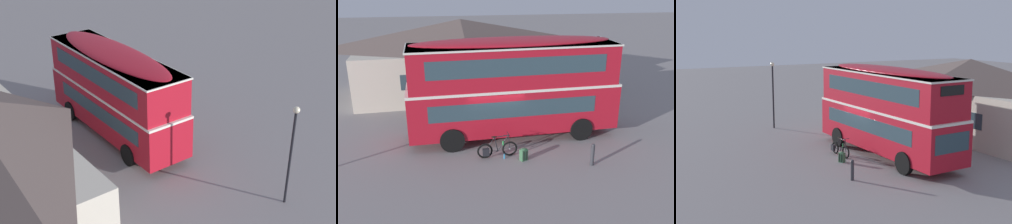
{
  "view_description": "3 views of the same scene",
  "coord_description": "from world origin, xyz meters",
  "views": [
    {
      "loc": [
        -19.32,
        11.03,
        12.47
      ],
      "look_at": [
        -0.74,
        -1.69,
        1.39
      ],
      "focal_mm": 50.63,
      "sensor_mm": 36.0,
      "label": 1
    },
    {
      "loc": [
        -2.19,
        -16.14,
        7.42
      ],
      "look_at": [
        0.41,
        -0.77,
        1.72
      ],
      "focal_mm": 39.86,
      "sensor_mm": 36.0,
      "label": 2
    },
    {
      "loc": [
        20.75,
        -12.75,
        6.76
      ],
      "look_at": [
        -0.85,
        -1.09,
        2.24
      ],
      "focal_mm": 48.52,
      "sensor_mm": 36.0,
      "label": 3
    }
  ],
  "objects": [
    {
      "name": "kerb_bollard",
      "position": [
        3.64,
        -3.09,
        0.5
      ],
      "size": [
        0.16,
        0.16,
        0.97
      ],
      "color": "#333338",
      "rests_on": "ground"
    },
    {
      "name": "double_decker_bus",
      "position": [
        0.98,
        0.51,
        2.64
      ],
      "size": [
        9.96,
        2.99,
        4.79
      ],
      "color": "black",
      "rests_on": "ground"
    },
    {
      "name": "water_bottle_blue_sports",
      "position": [
        0.15,
        -1.92,
        0.12
      ],
      "size": [
        0.07,
        0.07,
        0.25
      ],
      "color": "#338CBF",
      "rests_on": "ground"
    },
    {
      "name": "ground_plane",
      "position": [
        0.0,
        0.0,
        0.0
      ],
      "size": [
        120.0,
        120.0,
        0.0
      ],
      "primitive_type": "plane",
      "color": "gray"
    },
    {
      "name": "backpack_on_ground",
      "position": [
        0.94,
        -2.18,
        0.29
      ],
      "size": [
        0.36,
        0.35,
        0.56
      ],
      "color": "#386642",
      "rests_on": "ground"
    },
    {
      "name": "touring_bicycle",
      "position": [
        -0.19,
        -1.73,
        0.37
      ],
      "size": [
        1.77,
        0.52,
        1.06
      ],
      "color": "black",
      "rests_on": "ground"
    },
    {
      "name": "street_lamp",
      "position": [
        -8.48,
        -2.47,
        2.81
      ],
      "size": [
        0.28,
        0.28,
        4.54
      ],
      "color": "black",
      "rests_on": "ground"
    }
  ]
}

